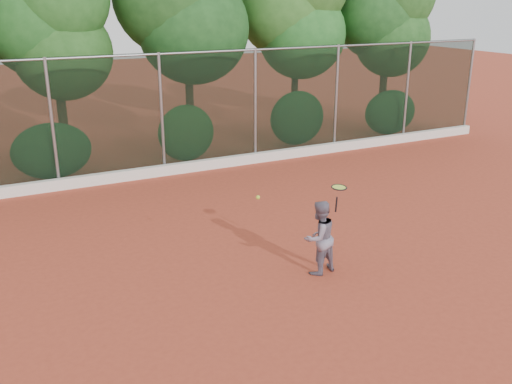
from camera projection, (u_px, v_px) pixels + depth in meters
name	position (u px, v px, depth m)	size (l,w,h in m)	color
ground	(279.00, 268.00, 10.96)	(80.00, 80.00, 0.00)	#A73E27
concrete_curb	(167.00, 170.00, 16.67)	(24.00, 0.20, 0.30)	silver
tennis_player	(319.00, 237.00, 10.59)	(0.69, 0.54, 1.43)	slate
chainlink_fence	(162.00, 111.00, 16.27)	(24.09, 0.09, 3.50)	black
foliage_backdrop	(118.00, 16.00, 16.88)	(23.70, 3.63, 7.55)	#49331C
tennis_racket	(339.00, 189.00, 10.30)	(0.30, 0.30, 0.52)	black
tennis_ball_in_flight	(258.00, 197.00, 9.92)	(0.07, 0.07, 0.07)	#C1DA31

